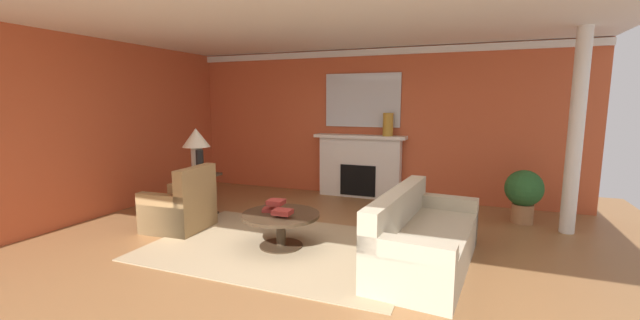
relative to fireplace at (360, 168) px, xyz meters
name	(u,v)px	position (x,y,z in m)	size (l,w,h in m)	color
ground_plane	(298,251)	(0.07, -3.07, -0.58)	(9.51, 9.51, 0.00)	olive
wall_fireplace	(367,124)	(0.07, 0.21, 0.86)	(7.92, 0.12, 2.88)	#C65633
wall_window	(97,128)	(-3.65, -2.77, 0.86)	(0.12, 7.03, 2.88)	#C65633
ceiling_panel	(306,17)	(0.07, -2.77, 2.33)	(7.92, 7.03, 0.06)	white
crown_moulding	(367,53)	(0.07, 0.13, 2.22)	(7.92, 0.08, 0.12)	white
area_rug	(281,247)	(-0.19, -3.03, -0.57)	(3.33, 2.28, 0.01)	tan
fireplace	(360,168)	(0.00, 0.00, 0.00)	(1.80, 0.35, 1.23)	white
mantel_mirror	(362,100)	(0.00, 0.12, 1.31)	(1.49, 0.04, 1.03)	silver
sofa	(423,240)	(1.59, -2.94, -0.28)	(1.09, 2.17, 0.85)	#BCB299
armchair_near_window	(181,209)	(-1.89, -2.92, -0.27)	(0.84, 0.84, 0.95)	#9E7A4C
coffee_table	(281,222)	(-0.19, -3.03, -0.25)	(1.00, 1.00, 0.45)	#3D2D1E
side_table	(198,192)	(-2.09, -2.27, -0.18)	(0.56, 0.56, 0.70)	#3D2D1E
table_lamp	(196,142)	(-2.09, -2.27, 0.64)	(0.44, 0.44, 0.75)	beige
vase_mantel_right	(388,124)	(0.55, -0.05, 0.86)	(0.19, 0.19, 0.43)	#B7892D
vase_on_side_table	(200,163)	(-1.94, -2.39, 0.33)	(0.12, 0.12, 0.42)	black
book_red_cover	(270,210)	(-0.36, -3.00, -0.11)	(0.19, 0.16, 0.05)	maroon
book_art_folio	(282,212)	(-0.08, -3.20, -0.05)	(0.23, 0.18, 0.06)	maroon
book_small_novel	(276,202)	(-0.27, -3.00, 0.00)	(0.21, 0.19, 0.06)	maroon
potted_plant	(524,192)	(2.83, -0.73, -0.09)	(0.56, 0.56, 0.83)	#A8754C
column_white	(576,133)	(3.39, -1.00, 0.86)	(0.20, 0.20, 2.88)	white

